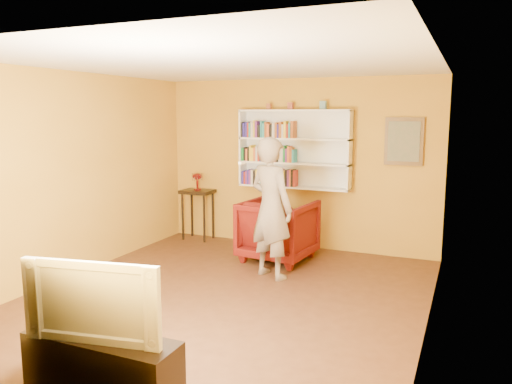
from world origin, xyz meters
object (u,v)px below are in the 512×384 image
person (271,208)px  television (99,298)px  ruby_lustre (197,178)px  bookshelf (295,149)px  console_table (198,198)px  armchair (278,230)px  tv_cabinet (102,365)px

person → television: bearing=110.3°
ruby_lustre → television: (1.74, -4.50, -0.30)m
person → television: person is taller
bookshelf → ruby_lustre: (-1.70, -0.16, -0.53)m
console_table → armchair: size_ratio=0.87×
armchair → ruby_lustre: bearing=-13.6°
tv_cabinet → television: bearing=0.0°
ruby_lustre → armchair: ruby_lustre is taller
console_table → ruby_lustre: bearing=26.6°
ruby_lustre → person: size_ratio=0.15×
ruby_lustre → bookshelf: bearing=5.3°
person → bookshelf: bearing=-59.3°
bookshelf → tv_cabinet: size_ratio=1.41×
armchair → person: size_ratio=0.53×
ruby_lustre → television: 4.84m
tv_cabinet → armchair: bearing=90.4°
ruby_lustre → tv_cabinet: bearing=-68.8°
console_table → tv_cabinet: console_table is taller
person → ruby_lustre: bearing=-12.5°
bookshelf → console_table: bookshelf is taller
bookshelf → armchair: bearing=-89.2°
console_table → television: 4.83m
console_table → ruby_lustre: (0.00, 0.00, 0.36)m
ruby_lustre → tv_cabinet: ruby_lustre is taller
television → armchair: bearing=80.3°
armchair → tv_cabinet: 3.90m
ruby_lustre → tv_cabinet: (1.74, -4.50, -0.84)m
armchair → tv_cabinet: armchair is taller
person → tv_cabinet: bearing=110.3°
bookshelf → tv_cabinet: 4.86m
console_table → television: size_ratio=0.78×
console_table → person: person is taller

